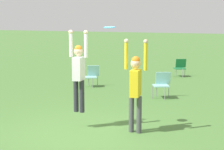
# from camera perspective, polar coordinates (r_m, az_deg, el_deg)

# --- Properties ---
(ground_plane) EXTENTS (120.00, 120.00, 0.00)m
(ground_plane) POSITION_cam_1_polar(r_m,az_deg,el_deg) (8.99, -4.74, -8.61)
(ground_plane) COLOR #4C7A38
(person_jumping) EXTENTS (0.52, 0.39, 1.98)m
(person_jumping) POSITION_cam_1_polar(r_m,az_deg,el_deg) (8.99, -5.11, 0.82)
(person_jumping) COLOR #2D2D38
(person_jumping) RESTS_ON ground_plane
(person_defending) EXTENTS (0.58, 0.46, 2.19)m
(person_defending) POSITION_cam_1_polar(r_m,az_deg,el_deg) (8.66, 3.61, -1.30)
(person_defending) COLOR #4C4C51
(person_defending) RESTS_ON ground_plane
(frisbee) EXTENTS (0.26, 0.26, 0.04)m
(frisbee) POSITION_cam_1_polar(r_m,az_deg,el_deg) (8.82, -0.42, 7.29)
(frisbee) COLOR #2D9EDB
(camping_chair_2) EXTENTS (0.64, 0.70, 0.82)m
(camping_chair_2) POSITION_cam_1_polar(r_m,az_deg,el_deg) (14.73, -3.10, 0.07)
(camping_chair_2) COLOR gray
(camping_chair_2) RESTS_ON ground_plane
(camping_chair_3) EXTENTS (0.67, 0.73, 0.80)m
(camping_chair_3) POSITION_cam_1_polar(r_m,az_deg,el_deg) (17.56, 10.33, 1.30)
(camping_chair_3) COLOR gray
(camping_chair_3) RESTS_ON ground_plane
(camping_chair_5) EXTENTS (0.68, 0.74, 0.86)m
(camping_chair_5) POSITION_cam_1_polar(r_m,az_deg,el_deg) (12.72, 7.59, -1.18)
(camping_chair_5) COLOR gray
(camping_chair_5) RESTS_ON ground_plane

